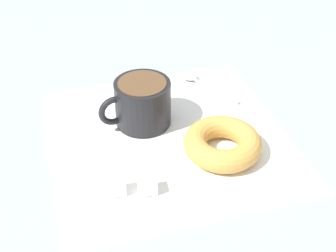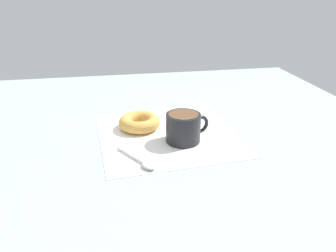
% 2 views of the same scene
% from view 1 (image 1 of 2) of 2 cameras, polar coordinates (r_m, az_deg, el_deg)
% --- Properties ---
extents(ground_plane, '(1.20, 1.20, 0.02)m').
position_cam_1_polar(ground_plane, '(0.69, 0.41, -0.78)').
color(ground_plane, '#99A8B7').
extents(napkin, '(0.35, 0.35, 0.00)m').
position_cam_1_polar(napkin, '(0.66, 0.00, -1.48)').
color(napkin, white).
rests_on(napkin, ground_plane).
extents(coffee_cup, '(0.11, 0.08, 0.07)m').
position_cam_1_polar(coffee_cup, '(0.67, -3.22, 2.92)').
color(coffee_cup, black).
rests_on(coffee_cup, napkin).
extents(donut, '(0.11, 0.11, 0.03)m').
position_cam_1_polar(donut, '(0.63, 6.66, -2.11)').
color(donut, gold).
rests_on(donut, napkin).
extents(spoon, '(0.08, 0.11, 0.01)m').
position_cam_1_polar(spoon, '(0.78, 3.37, 5.68)').
color(spoon, silver).
rests_on(spoon, napkin).
extents(sugar_cube, '(0.02, 0.02, 0.02)m').
position_cam_1_polar(sugar_cube, '(0.58, -2.36, -7.23)').
color(sugar_cube, white).
rests_on(sugar_cube, napkin).
extents(sugar_cube_extra, '(0.02, 0.02, 0.02)m').
position_cam_1_polar(sugar_cube_extra, '(0.58, -6.13, -7.33)').
color(sugar_cube_extra, white).
rests_on(sugar_cube_extra, napkin).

